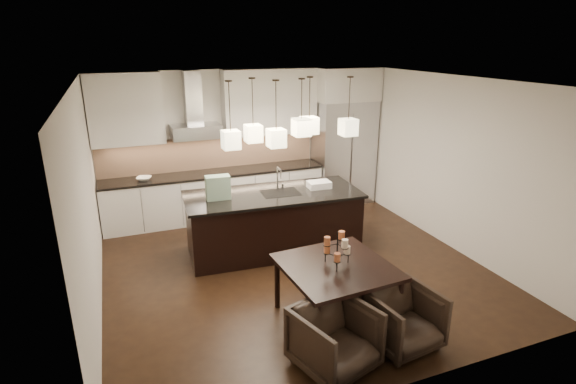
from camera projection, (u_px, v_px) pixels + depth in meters
name	position (u px, v px, depth m)	size (l,w,h in m)	color
floor	(293.00, 267.00, 6.94)	(5.50, 5.50, 0.02)	black
ceiling	(293.00, 80.00, 6.03)	(5.50, 5.50, 0.02)	white
wall_back	(241.00, 141.00, 8.92)	(5.50, 0.02, 2.80)	silver
wall_front	(407.00, 264.00, 4.05)	(5.50, 0.02, 2.80)	silver
wall_left	(86.00, 204.00, 5.53)	(0.02, 5.50, 2.80)	silver
wall_right	(447.00, 162.00, 7.44)	(0.02, 5.50, 2.80)	silver
refrigerator	(343.00, 152.00, 9.41)	(1.20, 0.72, 2.15)	#B7B7BA
fridge_panel	(346.00, 84.00, 8.96)	(1.26, 0.72, 0.65)	silver
lower_cabinets	(216.00, 196.00, 8.72)	(4.21, 0.62, 0.88)	silver
countertop	(215.00, 173.00, 8.57)	(4.21, 0.66, 0.04)	black
backsplash	(211.00, 153.00, 8.73)	(4.21, 0.02, 0.63)	tan
upper_cab_left	(125.00, 109.00, 7.77)	(1.25, 0.35, 1.25)	silver
upper_cab_right	(270.00, 102.00, 8.69)	(1.86, 0.35, 1.25)	silver
hood_canopy	(196.00, 131.00, 8.25)	(0.90, 0.52, 0.24)	#B7B7BA
hood_chimney	(193.00, 98.00, 8.15)	(0.30, 0.28, 0.96)	#B7B7BA
fruit_bowl	(144.00, 179.00, 8.06)	(0.26, 0.26, 0.06)	silver
island_body	(273.00, 223.00, 7.34)	(2.71, 1.08, 0.95)	black
island_top	(273.00, 194.00, 7.18)	(2.79, 1.17, 0.04)	black
faucet	(277.00, 178.00, 7.23)	(0.11, 0.26, 0.41)	silver
tote_bag	(218.00, 187.00, 6.85)	(0.37, 0.19, 0.37)	#1C5A36
food_container	(319.00, 185.00, 7.41)	(0.37, 0.26, 0.11)	silver
dining_table	(336.00, 292.00, 5.52)	(1.25, 1.25, 0.75)	black
candelabra	(337.00, 249.00, 5.32)	(0.36, 0.36, 0.44)	black
candle_a	(347.00, 250.00, 5.39)	(0.08, 0.08, 0.10)	beige
candle_b	(327.00, 249.00, 5.41)	(0.08, 0.08, 0.10)	#C16337
candle_c	(337.00, 257.00, 5.21)	(0.08, 0.08, 0.10)	#AA5732
candle_d	(342.00, 235.00, 5.41)	(0.08, 0.08, 0.10)	#C16337
candle_e	(327.00, 241.00, 5.25)	(0.08, 0.08, 0.10)	#AA5732
candle_f	(345.00, 244.00, 5.18)	(0.08, 0.08, 0.10)	beige
armchair_left	(335.00, 339.00, 4.70)	(0.76, 0.78, 0.71)	black
armchair_right	(403.00, 319.00, 5.06)	(0.73, 0.75, 0.68)	black
pendant_a	(231.00, 140.00, 6.35)	(0.24, 0.24, 0.26)	beige
pendant_b	(253.00, 133.00, 6.78)	(0.24, 0.24, 0.26)	beige
pendant_c	(301.00, 127.00, 6.67)	(0.24, 0.24, 0.26)	beige
pendant_d	(309.00, 125.00, 6.96)	(0.24, 0.24, 0.26)	beige
pendant_e	(348.00, 127.00, 6.99)	(0.24, 0.24, 0.26)	beige
pendant_f	(276.00, 138.00, 6.45)	(0.24, 0.24, 0.26)	beige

